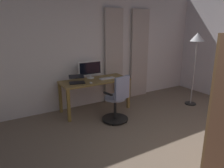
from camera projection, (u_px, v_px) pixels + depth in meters
The scene contains 10 objects.
back_room_partition at pixel (95, 49), 5.25m from camera, with size 6.26×0.10×2.78m, color silver.
curtain_left_panel at pixel (139, 54), 5.86m from camera, with size 0.54×0.06×2.36m, color #BBADA5.
curtain_right_panel at pixel (114, 57), 5.46m from camera, with size 0.51×0.06×2.36m, color #BBADA5.
desk at pixel (95, 84), 4.95m from camera, with size 1.59×0.64×0.74m.
office_chair at pixel (117, 101), 4.40m from camera, with size 0.56×0.56×1.00m.
computer_monitor at pixel (90, 69), 5.02m from camera, with size 0.58×0.18×0.40m.
computer_keyboard at pixel (107, 78), 5.01m from camera, with size 0.36×0.12×0.02m, color silver.
laptop at pixel (77, 80), 4.68m from camera, with size 0.40×0.39×0.15m.
computer_mouse at pixel (91, 83), 4.62m from camera, with size 0.06×0.10×0.04m, color white.
floor_lamp at pixel (197, 44), 5.08m from camera, with size 0.33×0.33×1.79m.
Camera 1 is at (2.32, 1.59, 2.01)m, focal length 34.27 mm.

